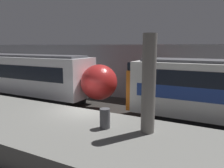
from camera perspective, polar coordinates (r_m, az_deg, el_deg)
name	(u,v)px	position (r m, az deg, el deg)	size (l,w,h in m)	color
ground_plane	(87,125)	(12.58, -6.53, -10.56)	(120.00, 120.00, 0.00)	#282623
platform	(56,133)	(10.55, -14.54, -12.24)	(40.00, 5.11, 0.94)	slate
station_rear_barrier	(134,72)	(18.02, 5.65, 3.07)	(50.00, 0.15, 4.50)	gray
support_pillar_near	(149,84)	(8.67, 9.55, -0.08)	(0.55, 0.55, 3.93)	slate
trash_bin	(105,118)	(9.35, -1.86, -8.96)	(0.44, 0.44, 0.85)	#4C4C51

